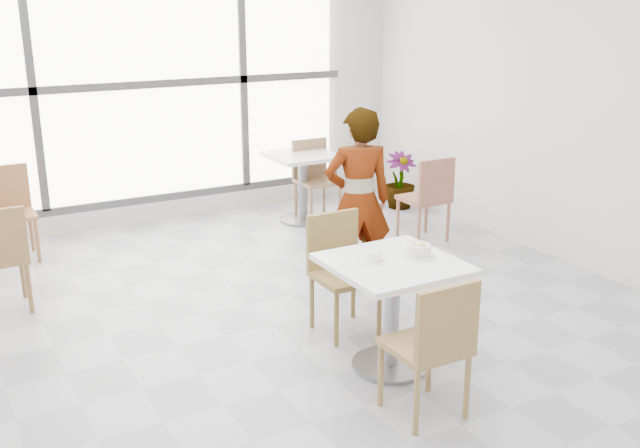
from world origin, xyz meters
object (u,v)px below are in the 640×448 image
chair_far (340,264)px  bg_chair_right_near (429,194)px  plant_right (400,180)px  oatmeal_bowl (419,250)px  bg_table_right (303,178)px  person (358,201)px  chair_near (434,341)px  coffee_cup (373,258)px  bg_chair_right_far (314,174)px  bg_chair_left_far (9,206)px  main_table (392,294)px

chair_far → bg_chair_right_near: bearing=35.7°
chair_far → plant_right: size_ratio=1.33×
oatmeal_bowl → bg_table_right: size_ratio=0.28×
chair_far → person: size_ratio=0.56×
chair_near → coffee_cup: size_ratio=5.47×
coffee_cup → bg_chair_right_far: (1.36, 3.25, -0.28)m
chair_far → coffee_cup: bearing=-102.4°
oatmeal_bowl → person: size_ratio=0.14×
bg_chair_right_far → plant_right: 1.09m
person → bg_chair_left_far: 3.32m
oatmeal_bowl → coffee_cup: bearing=172.0°
bg_chair_right_near → bg_chair_left_far: bearing=-22.8°
oatmeal_bowl → coffee_cup: 0.33m
oatmeal_bowl → bg_chair_left_far: bearing=120.5°
chair_near → oatmeal_bowl: (0.34, 0.63, 0.29)m
chair_near → person: 2.04m
chair_far → person: 0.82m
person → bg_table_right: (0.53, 1.97, -0.28)m
chair_far → coffee_cup: chair_far is taller
oatmeal_bowl → bg_chair_right_near: bearing=50.9°
main_table → person: (0.53, 1.27, 0.25)m
chair_near → plant_right: bearing=-122.8°
chair_near → bg_chair_right_far: 4.17m
coffee_cup → person: (0.66, 1.23, -0.01)m
chair_far → main_table: bearing=-91.2°
main_table → chair_near: 0.65m
bg_table_right → bg_chair_right_near: size_ratio=0.86×
bg_chair_left_far → plant_right: (4.18, -0.38, -0.17)m
plant_right → main_table: bearing=-126.0°
main_table → bg_chair_right_far: (1.23, 3.30, -0.02)m
oatmeal_bowl → bg_chair_right_far: bearing=72.6°
chair_near → plant_right: 4.51m
bg_chair_left_far → plant_right: size_ratio=1.33×
chair_near → person: (0.68, 1.91, 0.27)m
main_table → chair_far: chair_far is taller
person → plant_right: bearing=-116.4°
chair_far → bg_chair_left_far: same height
main_table → bg_chair_right_far: bearing=69.6°
main_table → bg_chair_right_far: bg_chair_right_far is taller
oatmeal_bowl → bg_chair_left_far: size_ratio=0.24×
chair_near → chair_far: bearing=-97.1°
bg_table_right → bg_chair_right_far: (0.17, 0.06, 0.01)m
main_table → bg_table_right: same height
coffee_cup → bg_chair_left_far: (-1.76, 3.49, -0.28)m
chair_far → plant_right: 3.35m
person → bg_chair_left_far: size_ratio=1.77×
bg_chair_right_far → bg_table_right: bearing=-160.7°
coffee_cup → person: bearing=61.9°
person → plant_right: person is taller
oatmeal_bowl → plant_right: oatmeal_bowl is taller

